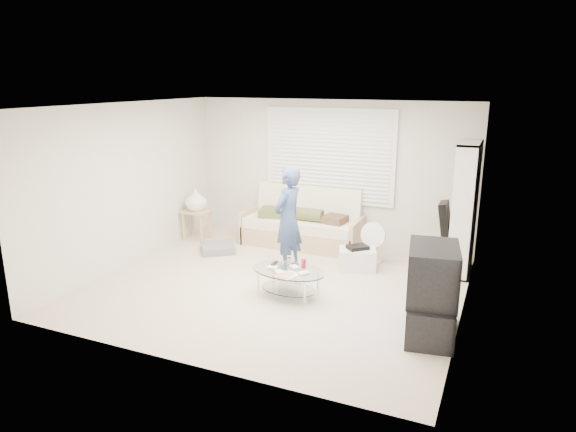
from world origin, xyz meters
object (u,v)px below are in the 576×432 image
at_px(bookshelf, 464,209).
at_px(coffee_table, 288,275).
at_px(futon_sofa, 303,226).
at_px(tv_unit, 431,292).

height_order(bookshelf, coffee_table, bookshelf).
bearing_deg(coffee_table, futon_sofa, 106.85).
bearing_deg(bookshelf, coffee_table, -136.99).
height_order(bookshelf, tv_unit, bookshelf).
relative_size(bookshelf, coffee_table, 1.84).
relative_size(futon_sofa, bookshelf, 1.06).
distance_m(futon_sofa, bookshelf, 2.76).
bearing_deg(bookshelf, tv_unit, -93.27).
relative_size(futon_sofa, tv_unit, 1.97).
xyz_separation_m(futon_sofa, bookshelf, (2.67, -0.28, 0.65)).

